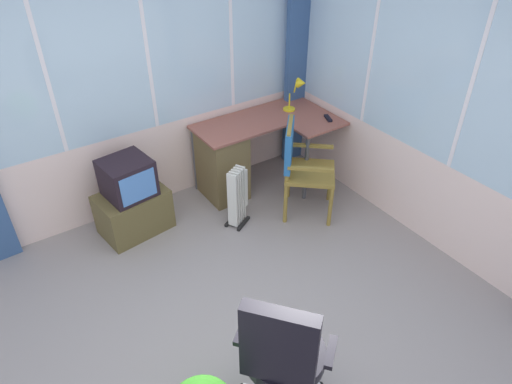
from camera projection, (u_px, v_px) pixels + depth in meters
name	position (u px, v px, depth m)	size (l,w,h in m)	color
ground	(232.00, 353.00, 3.44)	(5.41, 5.18, 0.06)	gray
north_window_panel	(105.00, 96.00, 4.13)	(4.41, 0.07, 2.52)	silver
east_window_panel	(463.00, 122.00, 3.71)	(0.07, 4.18, 2.52)	silver
curtain_corner	(298.00, 61.00, 5.02)	(0.30, 0.07, 2.42)	#375789
desk	(229.00, 159.00, 4.86)	(1.44, 0.89, 0.77)	#925144
desk_lamp	(299.00, 89.00, 4.88)	(0.24, 0.21, 0.37)	yellow
tv_remote	(328.00, 118.00, 4.83)	(0.04, 0.15, 0.02)	black
wooden_armchair	(298.00, 158.00, 4.48)	(0.68, 0.68, 0.99)	olive
office_chair	(282.00, 353.00, 2.66)	(0.61, 0.61, 1.11)	#B7B7BF
tv_on_stand	(132.00, 201.00, 4.37)	(0.69, 0.52, 0.79)	brown
space_heater	(238.00, 196.00, 4.48)	(0.29, 0.26, 0.63)	silver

